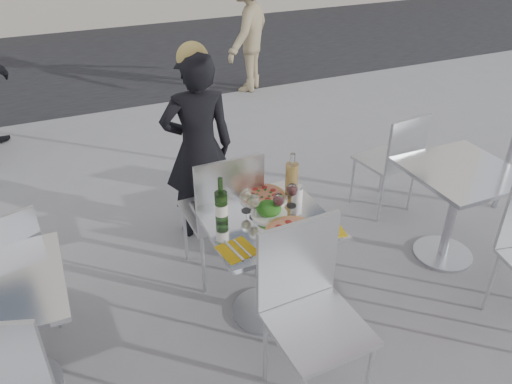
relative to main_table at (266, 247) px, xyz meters
name	(u,v)px	position (x,y,z in m)	size (l,w,h in m)	color
ground	(265,312)	(0.00, 0.00, -0.54)	(80.00, 80.00, 0.00)	slate
street_asphalt	(105,56)	(0.00, 6.50, -0.54)	(24.00, 5.00, 0.00)	black
main_table	(266,247)	(0.00, 0.00, 0.00)	(0.72, 0.72, 0.75)	#B7BABF
side_table_right	(457,195)	(1.50, 0.00, 0.00)	(0.72, 0.72, 0.75)	#B7BABF
chair_far	(224,207)	(-0.11, 0.43, 0.06)	(0.47, 0.48, 1.01)	silver
chair_near	(309,301)	(-0.02, -0.57, 0.06)	(0.48, 0.50, 1.02)	silver
side_chair_lfar	(5,265)	(-1.46, 0.44, 0.01)	(0.52, 0.53, 0.93)	silver
side_chair_rfar	(395,156)	(1.48, 0.69, 0.00)	(0.47, 0.48, 0.91)	silver
woman_diner	(198,149)	(-0.07, 1.06, 0.21)	(0.54, 0.36, 1.49)	black
pedestrian_b	(247,31)	(1.58, 4.05, 0.26)	(1.04, 0.60, 1.61)	#907E5C
pizza_near	(293,232)	(0.07, -0.19, 0.22)	(0.31, 0.31, 0.02)	tan
pizza_far	(264,196)	(0.08, 0.21, 0.23)	(0.30, 0.30, 0.03)	white
salad_plate	(269,210)	(0.03, 0.03, 0.25)	(0.22, 0.22, 0.09)	white
wine_bottle	(221,206)	(-0.25, 0.07, 0.32)	(0.07, 0.07, 0.29)	#2A5620
carafe	(292,179)	(0.26, 0.18, 0.33)	(0.08, 0.08, 0.29)	#D8B15C
sugar_shaker	(297,193)	(0.26, 0.10, 0.26)	(0.06, 0.06, 0.11)	white
wineglass_white_a	(254,202)	(-0.06, 0.04, 0.32)	(0.07, 0.07, 0.16)	white
wineglass_white_b	(246,195)	(-0.08, 0.13, 0.32)	(0.07, 0.07, 0.16)	white
wineglass_red_a	(279,201)	(0.08, -0.01, 0.32)	(0.07, 0.07, 0.16)	white
wineglass_red_b	(292,190)	(0.20, 0.07, 0.32)	(0.07, 0.07, 0.16)	white
napkin_left	(237,250)	(-0.27, -0.21, 0.21)	(0.21, 0.21, 0.01)	gold
napkin_right	(327,229)	(0.27, -0.24, 0.21)	(0.20, 0.20, 0.01)	gold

